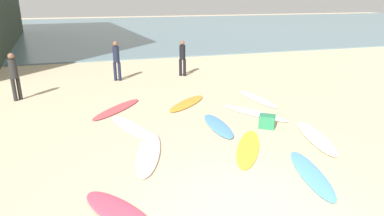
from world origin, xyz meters
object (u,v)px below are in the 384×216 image
(surfboard_6, at_px, (149,152))
(beach_cooler, at_px, (267,121))
(surfboard_2, at_px, (218,126))
(surfboard_3, at_px, (254,113))
(surfboard_0, at_px, (117,109))
(beachgoer_far, at_px, (14,74))
(surfboard_9, at_px, (257,98))
(beachgoer_near, at_px, (116,59))
(surfboard_1, at_px, (316,137))
(beachgoer_mid, at_px, (182,56))
(surfboard_4, at_px, (248,148))
(surfboard_7, at_px, (187,103))
(surfboard_8, at_px, (119,213))
(surfboard_5, at_px, (131,127))
(surfboard_10, at_px, (311,174))

(surfboard_6, xyz_separation_m, beach_cooler, (3.60, 0.68, 0.15))
(surfboard_2, height_order, surfboard_3, surfboard_2)
(surfboard_0, xyz_separation_m, beachgoer_far, (-3.40, 2.20, 0.94))
(surfboard_9, distance_m, beachgoer_near, 6.55)
(surfboard_1, relative_size, surfboard_2, 1.19)
(beachgoer_near, bearing_deg, beachgoer_mid, -159.02)
(surfboard_4, bearing_deg, surfboard_2, 127.58)
(surfboard_0, xyz_separation_m, surfboard_7, (2.44, -0.08, -0.00))
(surfboard_8, xyz_separation_m, beach_cooler, (4.51, 2.92, 0.16))
(surfboard_0, bearing_deg, beachgoer_mid, -87.95)
(surfboard_2, xyz_separation_m, surfboard_3, (1.54, 0.73, -0.01))
(surfboard_0, bearing_deg, beach_cooler, -174.46)
(surfboard_5, bearing_deg, surfboard_9, -1.68)
(surfboard_4, relative_size, surfboard_10, 1.08)
(surfboard_6, height_order, beachgoer_far, beachgoer_far)
(surfboard_1, bearing_deg, beachgoer_far, 157.17)
(surfboard_1, distance_m, surfboard_2, 2.72)
(surfboard_9, height_order, surfboard_10, surfboard_10)
(surfboard_0, bearing_deg, surfboard_5, 138.93)
(surfboard_1, bearing_deg, surfboard_0, 154.72)
(beachgoer_near, relative_size, beachgoer_mid, 1.06)
(surfboard_2, bearing_deg, surfboard_0, -41.08)
(surfboard_1, height_order, surfboard_5, surfboard_1)
(surfboard_2, xyz_separation_m, surfboard_6, (-2.26, -1.14, -0.00))
(surfboard_0, bearing_deg, surfboard_7, -140.72)
(surfboard_5, relative_size, beachgoer_far, 1.34)
(surfboard_5, bearing_deg, beachgoer_far, 112.88)
(surfboard_10, bearing_deg, surfboard_2, -60.47)
(surfboard_2, bearing_deg, surfboard_8, 47.89)
(beachgoer_far, bearing_deg, surfboard_7, -64.75)
(surfboard_5, bearing_deg, beachgoer_mid, 42.68)
(beachgoer_near, bearing_deg, beachgoer_far, 47.44)
(surfboard_9, xyz_separation_m, surfboard_10, (-1.48, -5.38, 0.00))
(surfboard_0, height_order, beachgoer_mid, beachgoer_mid)
(surfboard_6, relative_size, beachgoer_near, 1.43)
(beachgoer_near, bearing_deg, surfboard_5, 108.36)
(beachgoer_near, bearing_deg, surfboard_2, 129.01)
(surfboard_6, xyz_separation_m, surfboard_9, (4.65, 3.32, -0.01))
(beachgoer_near, height_order, beach_cooler, beachgoer_near)
(surfboard_3, xyz_separation_m, surfboard_8, (-4.71, -4.11, -0.00))
(surfboard_10, bearing_deg, surfboard_1, -115.29)
(beachgoer_mid, bearing_deg, surfboard_10, -59.10)
(surfboard_7, relative_size, surfboard_10, 1.01)
(surfboard_1, relative_size, beach_cooler, 5.33)
(surfboard_4, bearing_deg, surfboard_1, 32.41)
(surfboard_10, relative_size, beachgoer_mid, 1.28)
(surfboard_8, bearing_deg, surfboard_0, 54.58)
(surfboard_10, height_order, beachgoer_far, beachgoer_far)
(surfboard_6, relative_size, beachgoer_mid, 1.51)
(surfboard_0, height_order, surfboard_6, surfboard_6)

